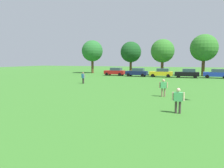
{
  "coord_description": "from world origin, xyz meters",
  "views": [
    {
      "loc": [
        6.89,
        2.2,
        3.26
      ],
      "look_at": [
        3.1,
        11.96,
        2.1
      ],
      "focal_mm": 34.45,
      "sensor_mm": 36.0,
      "label": 1
    }
  ],
  "objects_px": {
    "tree_far_left": "(92,51)",
    "tree_left": "(131,52)",
    "tree_center": "(163,51)",
    "tree_right": "(204,48)",
    "parked_car_yellow_2": "(162,73)",
    "adult_bystander": "(178,98)",
    "bystander_near_trees": "(83,77)",
    "parked_car_black_3": "(187,73)",
    "parked_car_red_0": "(115,72)",
    "bystander_midfield": "(163,86)",
    "parked_car_blue_4": "(216,73)",
    "parked_car_navy_1": "(137,72)"
  },
  "relations": [
    {
      "from": "parked_car_navy_1",
      "to": "parked_car_blue_4",
      "type": "distance_m",
      "value": 14.64
    },
    {
      "from": "bystander_near_trees",
      "to": "parked_car_navy_1",
      "type": "relative_size",
      "value": 0.37
    },
    {
      "from": "tree_far_left",
      "to": "tree_right",
      "type": "relative_size",
      "value": 0.97
    },
    {
      "from": "parked_car_yellow_2",
      "to": "tree_far_left",
      "type": "xyz_separation_m",
      "value": [
        -18.33,
        6.82,
        4.72
      ]
    },
    {
      "from": "parked_car_navy_1",
      "to": "tree_right",
      "type": "distance_m",
      "value": 14.56
    },
    {
      "from": "bystander_midfield",
      "to": "tree_far_left",
      "type": "xyz_separation_m",
      "value": [
        -21.83,
        29.82,
        4.64
      ]
    },
    {
      "from": "tree_far_left",
      "to": "tree_left",
      "type": "height_order",
      "value": "tree_far_left"
    },
    {
      "from": "parked_car_black_3",
      "to": "tree_center",
      "type": "xyz_separation_m",
      "value": [
        -5.28,
        4.26,
        4.35
      ]
    },
    {
      "from": "bystander_near_trees",
      "to": "parked_car_red_0",
      "type": "relative_size",
      "value": 0.37
    },
    {
      "from": "bystander_near_trees",
      "to": "parked_car_blue_4",
      "type": "relative_size",
      "value": 0.37
    },
    {
      "from": "parked_car_red_0",
      "to": "tree_center",
      "type": "xyz_separation_m",
      "value": [
        9.38,
        3.7,
        4.35
      ]
    },
    {
      "from": "adult_bystander",
      "to": "tree_right",
      "type": "bearing_deg",
      "value": 83.3
    },
    {
      "from": "parked_car_red_0",
      "to": "tree_far_left",
      "type": "xyz_separation_m",
      "value": [
        -8.43,
        6.23,
        4.72
      ]
    },
    {
      "from": "tree_right",
      "to": "parked_car_black_3",
      "type": "bearing_deg",
      "value": -116.95
    },
    {
      "from": "tree_right",
      "to": "tree_center",
      "type": "bearing_deg",
      "value": -170.9
    },
    {
      "from": "bystander_midfield",
      "to": "bystander_near_trees",
      "type": "bearing_deg",
      "value": 138.74
    },
    {
      "from": "adult_bystander",
      "to": "tree_left",
      "type": "height_order",
      "value": "tree_left"
    },
    {
      "from": "tree_left",
      "to": "tree_right",
      "type": "height_order",
      "value": "tree_right"
    },
    {
      "from": "adult_bystander",
      "to": "bystander_near_trees",
      "type": "distance_m",
      "value": 18.88
    },
    {
      "from": "tree_left",
      "to": "parked_car_yellow_2",
      "type": "bearing_deg",
      "value": -41.72
    },
    {
      "from": "tree_left",
      "to": "parked_car_black_3",
      "type": "bearing_deg",
      "value": -29.56
    },
    {
      "from": "adult_bystander",
      "to": "tree_far_left",
      "type": "relative_size",
      "value": 0.19
    },
    {
      "from": "tree_far_left",
      "to": "parked_car_navy_1",
      "type": "bearing_deg",
      "value": -27.28
    },
    {
      "from": "parked_car_navy_1",
      "to": "bystander_midfield",
      "type": "bearing_deg",
      "value": 110.13
    },
    {
      "from": "bystander_midfield",
      "to": "tree_center",
      "type": "height_order",
      "value": "tree_center"
    },
    {
      "from": "tree_far_left",
      "to": "tree_right",
      "type": "xyz_separation_m",
      "value": [
        25.92,
        -1.23,
        0.18
      ]
    },
    {
      "from": "parked_car_black_3",
      "to": "tree_left",
      "type": "relative_size",
      "value": 0.56
    },
    {
      "from": "adult_bystander",
      "to": "parked_car_red_0",
      "type": "relative_size",
      "value": 0.37
    },
    {
      "from": "parked_car_black_3",
      "to": "parked_car_red_0",
      "type": "bearing_deg",
      "value": -2.18
    },
    {
      "from": "tree_left",
      "to": "parked_car_red_0",
      "type": "bearing_deg",
      "value": -101.94
    },
    {
      "from": "bystander_near_trees",
      "to": "tree_center",
      "type": "xyz_separation_m",
      "value": [
        8.01,
        20.19,
        4.26
      ]
    },
    {
      "from": "parked_car_navy_1",
      "to": "parked_car_yellow_2",
      "type": "relative_size",
      "value": 1.0
    },
    {
      "from": "tree_far_left",
      "to": "tree_left",
      "type": "bearing_deg",
      "value": 4.05
    },
    {
      "from": "bystander_midfield",
      "to": "parked_car_yellow_2",
      "type": "distance_m",
      "value": 23.26
    },
    {
      "from": "parked_car_black_3",
      "to": "tree_right",
      "type": "height_order",
      "value": "tree_right"
    },
    {
      "from": "bystander_midfield",
      "to": "tree_center",
      "type": "xyz_separation_m",
      "value": [
        -4.02,
        27.29,
        4.28
      ]
    },
    {
      "from": "tree_far_left",
      "to": "tree_left",
      "type": "relative_size",
      "value": 1.07
    },
    {
      "from": "adult_bystander",
      "to": "tree_right",
      "type": "distance_m",
      "value": 34.88
    },
    {
      "from": "parked_car_black_3",
      "to": "tree_far_left",
      "type": "xyz_separation_m",
      "value": [
        -23.09,
        6.79,
        4.72
      ]
    },
    {
      "from": "tree_left",
      "to": "tree_right",
      "type": "xyz_separation_m",
      "value": [
        16.03,
        -1.93,
        0.56
      ]
    },
    {
      "from": "bystander_near_trees",
      "to": "bystander_midfield",
      "type": "xyz_separation_m",
      "value": [
        12.03,
        -7.1,
        -0.01
      ]
    },
    {
      "from": "bystander_near_trees",
      "to": "parked_car_yellow_2",
      "type": "xyz_separation_m",
      "value": [
        8.52,
        15.9,
        -0.09
      ]
    },
    {
      "from": "tree_far_left",
      "to": "tree_left",
      "type": "xyz_separation_m",
      "value": [
        9.89,
        0.7,
        -0.38
      ]
    },
    {
      "from": "parked_car_yellow_2",
      "to": "parked_car_blue_4",
      "type": "distance_m",
      "value": 9.77
    },
    {
      "from": "bystander_midfield",
      "to": "parked_car_navy_1",
      "type": "xyz_separation_m",
      "value": [
        -8.39,
        22.88,
        -0.08
      ]
    },
    {
      "from": "tree_left",
      "to": "tree_center",
      "type": "distance_m",
      "value": 8.55
    },
    {
      "from": "parked_car_blue_4",
      "to": "tree_far_left",
      "type": "relative_size",
      "value": 0.52
    },
    {
      "from": "parked_car_blue_4",
      "to": "tree_center",
      "type": "xyz_separation_m",
      "value": [
        -10.24,
        3.37,
        4.35
      ]
    },
    {
      "from": "tree_center",
      "to": "tree_left",
      "type": "bearing_deg",
      "value": 157.8
    },
    {
      "from": "parked_car_red_0",
      "to": "parked_car_blue_4",
      "type": "height_order",
      "value": "same"
    }
  ]
}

